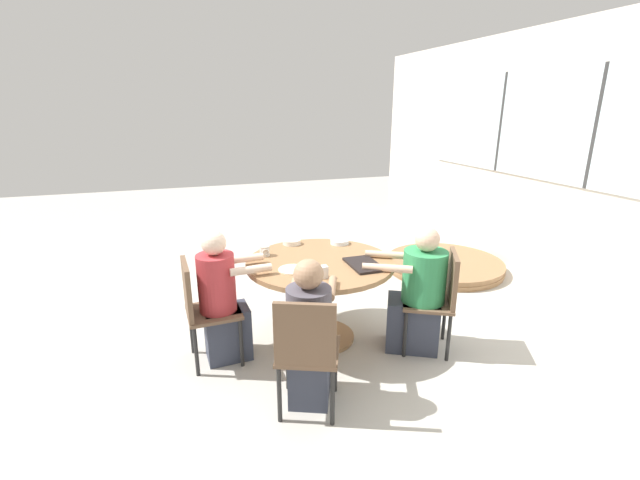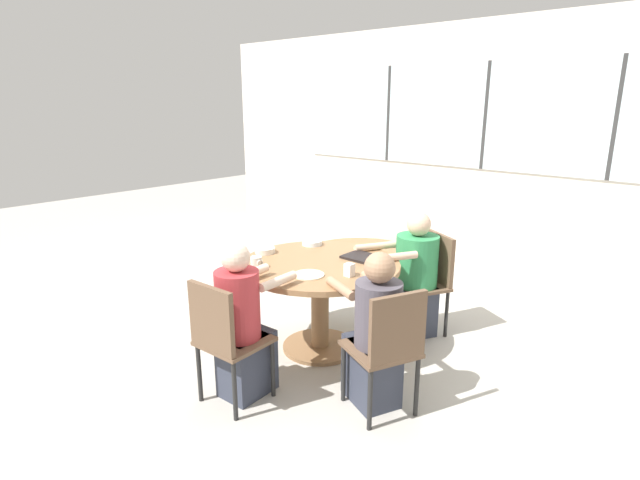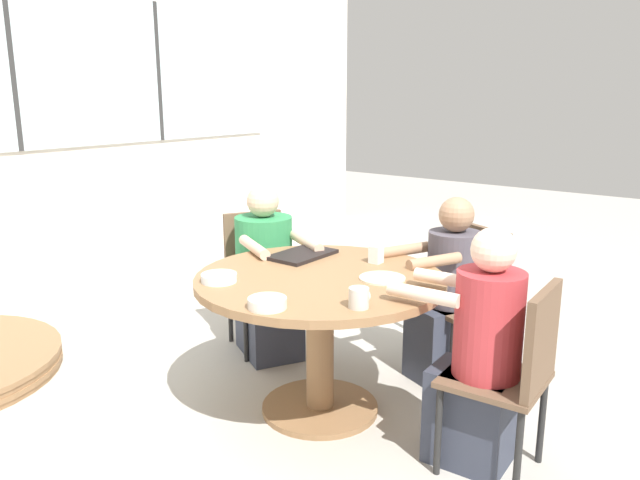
{
  "view_description": "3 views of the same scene",
  "coord_description": "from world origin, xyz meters",
  "px_view_note": "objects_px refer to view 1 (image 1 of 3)",
  "views": [
    {
      "loc": [
        3.18,
        -1.07,
        1.96
      ],
      "look_at": [
        0.0,
        0.0,
        0.91
      ],
      "focal_mm": 24.0,
      "sensor_mm": 36.0,
      "label": 1
    },
    {
      "loc": [
        2.42,
        -2.74,
        1.93
      ],
      "look_at": [
        0.0,
        0.0,
        0.91
      ],
      "focal_mm": 28.0,
      "sensor_mm": 36.0,
      "label": 2
    },
    {
      "loc": [
        -2.33,
        -1.79,
        1.62
      ],
      "look_at": [
        0.0,
        0.0,
        0.91
      ],
      "focal_mm": 35.0,
      "sensor_mm": 36.0,
      "label": 3
    }
  ],
  "objects_px": {
    "coffee_mug": "(265,251)",
    "bowl_cereal": "(340,242)",
    "chair_for_man_blue_shirt": "(440,293)",
    "milk_carton_small": "(323,272)",
    "chair_for_man_teal_shirt": "(307,347)",
    "folded_table_stack": "(444,265)",
    "person_man_teal_shirt": "(310,339)",
    "bowl_white_shallow": "(292,242)",
    "chair_for_woman_green_shirt": "(201,304)",
    "person_man_blue_shirt": "(418,297)",
    "person_woman_green_shirt": "(222,303)"
  },
  "relations": [
    {
      "from": "coffee_mug",
      "to": "bowl_cereal",
      "type": "height_order",
      "value": "coffee_mug"
    },
    {
      "from": "chair_for_man_blue_shirt",
      "to": "milk_carton_small",
      "type": "relative_size",
      "value": 9.16
    },
    {
      "from": "chair_for_man_teal_shirt",
      "to": "folded_table_stack",
      "type": "relative_size",
      "value": 0.6
    },
    {
      "from": "chair_for_man_teal_shirt",
      "to": "person_man_teal_shirt",
      "type": "xyz_separation_m",
      "value": [
        -0.15,
        0.07,
        -0.04
      ]
    },
    {
      "from": "chair_for_man_teal_shirt",
      "to": "bowl_white_shallow",
      "type": "height_order",
      "value": "chair_for_man_teal_shirt"
    },
    {
      "from": "milk_carton_small",
      "to": "chair_for_woman_green_shirt",
      "type": "bearing_deg",
      "value": -108.86
    },
    {
      "from": "milk_carton_small",
      "to": "bowl_cereal",
      "type": "relative_size",
      "value": 0.55
    },
    {
      "from": "milk_carton_small",
      "to": "folded_table_stack",
      "type": "bearing_deg",
      "value": 124.48
    },
    {
      "from": "coffee_mug",
      "to": "folded_table_stack",
      "type": "bearing_deg",
      "value": 108.62
    },
    {
      "from": "chair_for_man_teal_shirt",
      "to": "person_man_blue_shirt",
      "type": "height_order",
      "value": "person_man_blue_shirt"
    },
    {
      "from": "coffee_mug",
      "to": "person_man_teal_shirt",
      "type": "bearing_deg",
      "value": 4.8
    },
    {
      "from": "chair_for_man_blue_shirt",
      "to": "milk_carton_small",
      "type": "bearing_deg",
      "value": 111.95
    },
    {
      "from": "chair_for_man_teal_shirt",
      "to": "coffee_mug",
      "type": "xyz_separation_m",
      "value": [
        -1.17,
        -0.02,
        0.26
      ]
    },
    {
      "from": "chair_for_man_teal_shirt",
      "to": "coffee_mug",
      "type": "relative_size",
      "value": 9.31
    },
    {
      "from": "milk_carton_small",
      "to": "bowl_cereal",
      "type": "bearing_deg",
      "value": 150.68
    },
    {
      "from": "chair_for_woman_green_shirt",
      "to": "person_man_teal_shirt",
      "type": "distance_m",
      "value": 0.96
    },
    {
      "from": "bowl_white_shallow",
      "to": "coffee_mug",
      "type": "bearing_deg",
      "value": -51.7
    },
    {
      "from": "person_woman_green_shirt",
      "to": "bowl_white_shallow",
      "type": "height_order",
      "value": "person_woman_green_shirt"
    },
    {
      "from": "chair_for_man_teal_shirt",
      "to": "person_man_blue_shirt",
      "type": "relative_size",
      "value": 0.81
    },
    {
      "from": "person_man_teal_shirt",
      "to": "bowl_cereal",
      "type": "relative_size",
      "value": 6.18
    },
    {
      "from": "milk_carton_small",
      "to": "chair_for_man_blue_shirt",
      "type": "bearing_deg",
      "value": 83.39
    },
    {
      "from": "chair_for_man_blue_shirt",
      "to": "coffee_mug",
      "type": "xyz_separation_m",
      "value": [
        -0.74,
        -1.28,
        0.26
      ]
    },
    {
      "from": "person_man_teal_shirt",
      "to": "folded_table_stack",
      "type": "xyz_separation_m",
      "value": [
        -1.84,
        2.33,
        -0.41
      ]
    },
    {
      "from": "person_man_teal_shirt",
      "to": "bowl_white_shallow",
      "type": "distance_m",
      "value": 1.31
    },
    {
      "from": "milk_carton_small",
      "to": "bowl_white_shallow",
      "type": "xyz_separation_m",
      "value": [
        -0.87,
        -0.02,
        -0.02
      ]
    },
    {
      "from": "person_woman_green_shirt",
      "to": "coffee_mug",
      "type": "xyz_separation_m",
      "value": [
        -0.31,
        0.41,
        0.28
      ]
    },
    {
      "from": "person_man_teal_shirt",
      "to": "milk_carton_small",
      "type": "height_order",
      "value": "person_man_teal_shirt"
    },
    {
      "from": "bowl_cereal",
      "to": "folded_table_stack",
      "type": "bearing_deg",
      "value": 112.74
    },
    {
      "from": "chair_for_man_blue_shirt",
      "to": "folded_table_stack",
      "type": "height_order",
      "value": "chair_for_man_blue_shirt"
    },
    {
      "from": "chair_for_woman_green_shirt",
      "to": "person_woman_green_shirt",
      "type": "xyz_separation_m",
      "value": [
        -0.01,
        0.16,
        -0.02
      ]
    },
    {
      "from": "person_woman_green_shirt",
      "to": "bowl_cereal",
      "type": "xyz_separation_m",
      "value": [
        -0.42,
        1.14,
        0.26
      ]
    },
    {
      "from": "bowl_white_shallow",
      "to": "person_man_blue_shirt",
      "type": "bearing_deg",
      "value": 42.75
    },
    {
      "from": "folded_table_stack",
      "to": "person_man_teal_shirt",
      "type": "bearing_deg",
      "value": -51.79
    },
    {
      "from": "chair_for_man_blue_shirt",
      "to": "folded_table_stack",
      "type": "relative_size",
      "value": 0.6
    },
    {
      "from": "coffee_mug",
      "to": "bowl_white_shallow",
      "type": "bearing_deg",
      "value": 128.3
    },
    {
      "from": "person_man_blue_shirt",
      "to": "person_man_teal_shirt",
      "type": "bearing_deg",
      "value": 137.82
    },
    {
      "from": "chair_for_man_blue_shirt",
      "to": "folded_table_stack",
      "type": "xyz_separation_m",
      "value": [
        -1.55,
        1.14,
        -0.45
      ]
    },
    {
      "from": "coffee_mug",
      "to": "folded_table_stack",
      "type": "xyz_separation_m",
      "value": [
        -0.82,
        2.42,
        -0.71
      ]
    },
    {
      "from": "person_man_blue_shirt",
      "to": "bowl_cereal",
      "type": "xyz_separation_m",
      "value": [
        -0.76,
        -0.4,
        0.28
      ]
    },
    {
      "from": "coffee_mug",
      "to": "milk_carton_small",
      "type": "height_order",
      "value": "milk_carton_small"
    },
    {
      "from": "chair_for_man_blue_shirt",
      "to": "bowl_cereal",
      "type": "distance_m",
      "value": 1.04
    },
    {
      "from": "coffee_mug",
      "to": "chair_for_woman_green_shirt",
      "type": "bearing_deg",
      "value": -60.71
    },
    {
      "from": "coffee_mug",
      "to": "folded_table_stack",
      "type": "height_order",
      "value": "coffee_mug"
    },
    {
      "from": "person_man_blue_shirt",
      "to": "coffee_mug",
      "type": "xyz_separation_m",
      "value": [
        -0.66,
        -1.13,
        0.31
      ]
    },
    {
      "from": "person_man_teal_shirt",
      "to": "milk_carton_small",
      "type": "distance_m",
      "value": 0.55
    },
    {
      "from": "folded_table_stack",
      "to": "bowl_cereal",
      "type": "bearing_deg",
      "value": -67.26
    },
    {
      "from": "chair_for_woman_green_shirt",
      "to": "chair_for_man_teal_shirt",
      "type": "distance_m",
      "value": 1.04
    },
    {
      "from": "person_woman_green_shirt",
      "to": "coffee_mug",
      "type": "bearing_deg",
      "value": 124.08
    },
    {
      "from": "chair_for_woman_green_shirt",
      "to": "chair_for_man_blue_shirt",
      "type": "height_order",
      "value": "same"
    },
    {
      "from": "person_woman_green_shirt",
      "to": "bowl_white_shallow",
      "type": "xyz_separation_m",
      "value": [
        -0.55,
        0.71,
        0.26
      ]
    }
  ]
}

